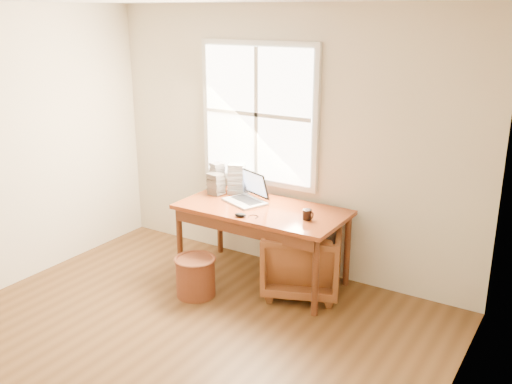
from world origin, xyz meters
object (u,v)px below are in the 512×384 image
coffee_mug (307,215)px  desk (262,210)px  wicker_stool (196,277)px  armchair (303,259)px  cd_stack_a (237,178)px  laptop (245,189)px

coffee_mug → desk: bearing=176.4°
desk → wicker_stool: (-0.36, -0.59, -0.55)m
armchair → wicker_stool: 1.01m
desk → cd_stack_a: 0.54m
wicker_stool → laptop: laptop is taller
laptop → cd_stack_a: cd_stack_a is taller
laptop → armchair: bearing=19.1°
wicker_stool → coffee_mug: bearing=31.5°
wicker_stool → cd_stack_a: (-0.09, 0.84, 0.73)m
armchair → wicker_stool: (-0.80, -0.59, -0.14)m
desk → laptop: bearing=171.2°
cd_stack_a → desk: bearing=-28.6°
desk → cd_stack_a: bearing=151.4°
armchair → laptop: size_ratio=1.77×
armchair → cd_stack_a: (-0.90, 0.25, 0.58)m
laptop → wicker_stool: bearing=-80.7°
laptop → coffee_mug: (0.72, -0.09, -0.10)m
desk → coffee_mug: size_ratio=17.29×
armchair → coffee_mug: size_ratio=7.69×
armchair → laptop: (-0.66, 0.03, 0.57)m
coffee_mug → armchair: bearing=139.3°
desk → laptop: (-0.22, 0.03, 0.16)m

